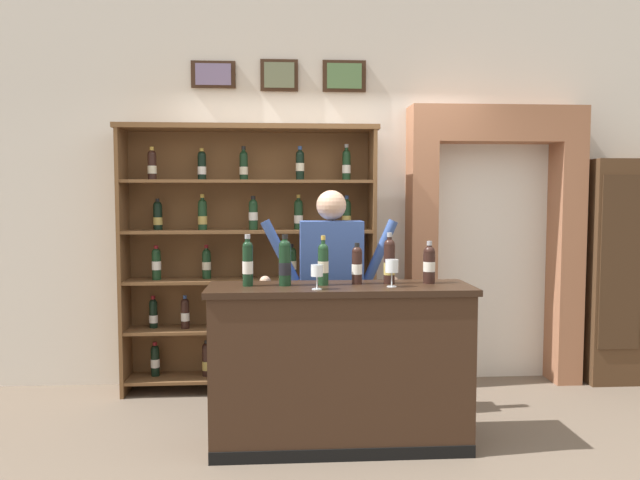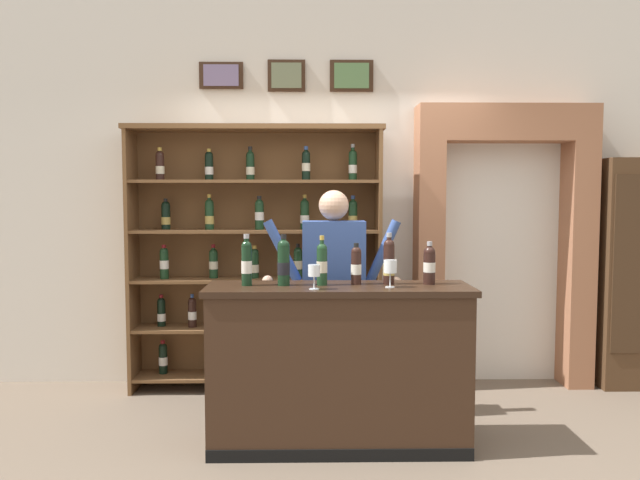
# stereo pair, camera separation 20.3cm
# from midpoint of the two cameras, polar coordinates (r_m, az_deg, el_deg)

# --- Properties ---
(ground_plane) EXTENTS (14.00, 14.00, 0.02)m
(ground_plane) POSITION_cam_midpoint_polar(r_m,az_deg,el_deg) (4.19, 0.87, -18.66)
(ground_plane) COLOR #6B5B4C
(back_wall) EXTENTS (12.00, 0.19, 3.33)m
(back_wall) POSITION_cam_midpoint_polar(r_m,az_deg,el_deg) (5.35, -0.42, 4.71)
(back_wall) COLOR silver
(back_wall) RESTS_ON ground
(wine_shelf) EXTENTS (2.09, 0.36, 2.18)m
(wine_shelf) POSITION_cam_midpoint_polar(r_m,az_deg,el_deg) (5.11, -7.66, -1.13)
(wine_shelf) COLOR brown
(wine_shelf) RESTS_ON ground
(archway_doorway) EXTENTS (1.48, 0.45, 2.36)m
(archway_doorway) POSITION_cam_midpoint_polar(r_m,az_deg,el_deg) (5.49, 14.56, 0.93)
(archway_doorway) COLOR #9E6647
(archway_doorway) RESTS_ON ground
(side_cabinet) EXTENTS (0.79, 0.38, 1.92)m
(side_cabinet) POSITION_cam_midpoint_polar(r_m,az_deg,el_deg) (5.91, 25.95, -2.61)
(side_cabinet) COLOR #4C331E
(side_cabinet) RESTS_ON ground
(tasting_counter) EXTENTS (1.68, 0.51, 1.04)m
(tasting_counter) POSITION_cam_midpoint_polar(r_m,az_deg,el_deg) (4.01, 0.40, -11.67)
(tasting_counter) COLOR #382316
(tasting_counter) RESTS_ON ground
(shopkeeper) EXTENTS (1.01, 0.22, 1.65)m
(shopkeeper) POSITION_cam_midpoint_polar(r_m,az_deg,el_deg) (4.43, -0.27, -3.43)
(shopkeeper) COLOR #2D3347
(shopkeeper) RESTS_ON ground
(tasting_bottle_super_tuscan) EXTENTS (0.07, 0.07, 0.33)m
(tasting_bottle_super_tuscan) POSITION_cam_midpoint_polar(r_m,az_deg,el_deg) (3.91, -8.21, -2.05)
(tasting_bottle_super_tuscan) COLOR black
(tasting_bottle_super_tuscan) RESTS_ON tasting_counter
(tasting_bottle_rosso) EXTENTS (0.08, 0.08, 0.33)m
(tasting_bottle_rosso) POSITION_cam_midpoint_polar(r_m,az_deg,el_deg) (3.90, -4.77, -2.05)
(tasting_bottle_rosso) COLOR black
(tasting_bottle_rosso) RESTS_ON tasting_counter
(tasting_bottle_chianti) EXTENTS (0.07, 0.07, 0.32)m
(tasting_bottle_chianti) POSITION_cam_midpoint_polar(r_m,az_deg,el_deg) (3.91, -1.19, -2.15)
(tasting_bottle_chianti) COLOR #19381E
(tasting_bottle_chianti) RESTS_ON tasting_counter
(tasting_bottle_bianco) EXTENTS (0.07, 0.07, 0.27)m
(tasting_bottle_bianco) POSITION_cam_midpoint_polar(r_m,az_deg,el_deg) (3.96, 1.99, -2.28)
(tasting_bottle_bianco) COLOR black
(tasting_bottle_bianco) RESTS_ON tasting_counter
(tasting_bottle_vin_santo) EXTENTS (0.07, 0.07, 0.33)m
(tasting_bottle_vin_santo) POSITION_cam_midpoint_polar(r_m,az_deg,el_deg) (3.99, 5.01, -1.94)
(tasting_bottle_vin_santo) COLOR black
(tasting_bottle_vin_santo) RESTS_ON tasting_counter
(tasting_bottle_brunello) EXTENTS (0.08, 0.08, 0.28)m
(tasting_bottle_brunello) POSITION_cam_midpoint_polar(r_m,az_deg,el_deg) (4.03, 8.69, -2.17)
(tasting_bottle_brunello) COLOR black
(tasting_bottle_brunello) RESTS_ON tasting_counter
(wine_glass_spare) EXTENTS (0.07, 0.07, 0.15)m
(wine_glass_spare) POSITION_cam_midpoint_polar(r_m,az_deg,el_deg) (3.73, -1.85, -2.95)
(wine_glass_spare) COLOR silver
(wine_glass_spare) RESTS_ON tasting_counter
(wine_glass_right) EXTENTS (0.08, 0.08, 0.17)m
(wine_glass_right) POSITION_cam_midpoint_polar(r_m,az_deg,el_deg) (3.85, 5.19, -2.54)
(wine_glass_right) COLOR silver
(wine_glass_right) RESTS_ON tasting_counter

